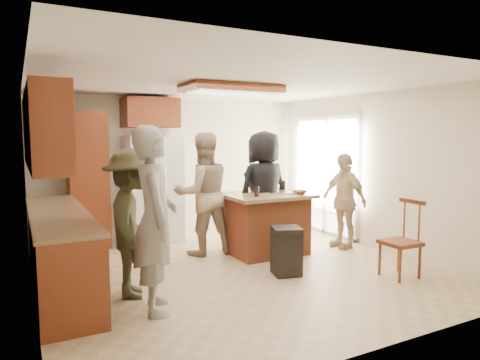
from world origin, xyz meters
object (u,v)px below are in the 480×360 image
person_side_right (344,200)px  kitchen_island (266,223)px  person_behind_right (264,190)px  person_behind_left (203,194)px  spindle_chair (401,242)px  refrigerator (153,189)px  person_front_left (155,220)px  trash_bin (286,251)px  person_counter (133,223)px

person_side_right → kitchen_island: (-1.31, 0.26, -0.29)m
person_behind_right → kitchen_island: size_ratio=1.48×
person_behind_right → person_behind_left: bearing=-14.4°
person_side_right → spindle_chair: person_side_right is taller
person_side_right → refrigerator: refrigerator is taller
person_front_left → kitchen_island: size_ratio=1.49×
refrigerator → person_side_right: bearing=-35.2°
person_behind_right → spindle_chair: bearing=106.3°
kitchen_island → trash_bin: bearing=-106.5°
person_behind_left → person_front_left: bearing=58.2°
person_behind_left → person_behind_right: size_ratio=0.99×
person_front_left → spindle_chair: bearing=-86.8°
person_front_left → trash_bin: (1.85, 0.34, -0.64)m
person_behind_left → person_counter: (-1.38, -1.25, -0.09)m
kitchen_island → spindle_chair: (0.95, -1.78, -0.02)m
person_side_right → kitchen_island: person_side_right is taller
person_behind_right → person_side_right: person_behind_right is taller
trash_bin → person_front_left: bearing=-169.6°
refrigerator → trash_bin: bearing=-68.8°
trash_bin → kitchen_island: bearing=73.5°
person_front_left → person_behind_right: size_ratio=1.01×
person_behind_right → person_counter: bearing=19.1°
person_side_right → refrigerator: (-2.62, 1.85, 0.13)m
trash_bin → person_counter: bearing=174.7°
refrigerator → kitchen_island: (1.31, -1.59, -0.43)m
person_counter → refrigerator: refrigerator is taller
person_front_left → person_behind_left: 2.18m
person_behind_right → person_counter: size_ratio=1.13×
spindle_chair → person_behind_left: bearing=129.7°
person_front_left → person_behind_left: bearing=-24.9°
kitchen_island → trash_bin: kitchen_island is taller
person_side_right → person_front_left: bearing=-76.9°
person_counter → person_side_right: bearing=-65.6°
person_front_left → refrigerator: bearing=-4.9°
person_behind_left → person_side_right: person_behind_left is taller
person_side_right → refrigerator: 3.21m
kitchen_island → spindle_chair: 2.01m
person_front_left → refrigerator: size_ratio=1.06×
trash_bin → person_behind_right: bearing=72.0°
person_counter → refrigerator: 2.60m
person_counter → trash_bin: size_ratio=2.66×
person_front_left → person_side_right: size_ratio=1.24×
person_counter → kitchen_island: bearing=-54.4°
person_front_left → person_side_right: 3.63m
person_counter → spindle_chair: (3.20, -0.94, -0.38)m
refrigerator → spindle_chair: size_ratio=1.81×
person_front_left → spindle_chair: person_front_left is taller
person_counter → spindle_chair: 3.36m
person_front_left → person_counter: size_ratio=1.14×
person_behind_left → spindle_chair: size_ratio=1.87×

